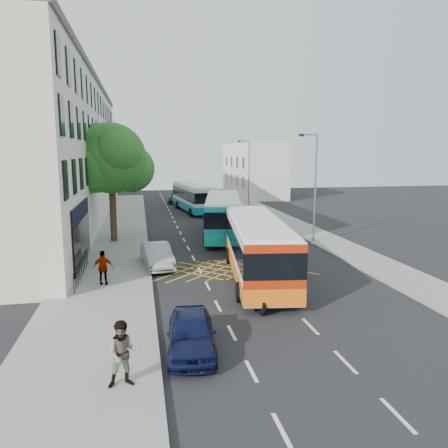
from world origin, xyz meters
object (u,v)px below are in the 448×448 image
lamp_near (314,182)px  distant_car_dark (200,191)px  motorbike (254,288)px  parked_car_blue (191,333)px  pedestrian_near (124,354)px  street_tree (111,159)px  parked_car_silver (157,256)px  distant_car_grey (177,197)px  bus_near (257,247)px  bus_far (194,197)px  bus_mid (223,215)px  lamp_far (248,170)px  red_hatchback (247,219)px  distant_car_silver (214,202)px  pedestrian_far (103,268)px

lamp_near → distant_car_dark: 37.57m
motorbike → parked_car_blue: motorbike is taller
distant_car_dark → pedestrian_near: bearing=76.7°
street_tree → parked_car_blue: (3.61, -19.23, -5.61)m
street_tree → distant_car_dark: 36.50m
parked_car_blue → distant_car_dark: (7.72, 53.48, 0.04)m
parked_car_silver → distant_car_grey: bearing=76.4°
bus_near → motorbike: bearing=-99.1°
bus_far → motorbike: size_ratio=4.99×
motorbike → bus_far: bearing=76.9°
street_tree → bus_far: 18.67m
bus_mid → parked_car_silver: size_ratio=2.74×
lamp_far → distant_car_dark: (-3.38, 17.21, -3.89)m
lamp_near → pedestrian_near: size_ratio=4.06×
lamp_near → pedestrian_near: 22.95m
lamp_near → parked_car_blue: (-11.10, -16.27, -3.93)m
bus_near → red_hatchback: 16.30m
parked_car_blue → street_tree: bearing=105.9°
parked_car_blue → parked_car_silver: bearing=98.7°
motorbike → pedestrian_near: bearing=-144.1°
lamp_near → red_hatchback: size_ratio=1.61×
street_tree → distant_car_silver: size_ratio=2.34×
motorbike → bus_mid: bearing=72.9°
street_tree → distant_car_dark: bearing=71.7°
street_tree → lamp_near: (14.71, -2.97, -1.68)m
bus_mid → bus_near: bearing=-81.5°
parked_car_silver → red_hatchback: size_ratio=0.88×
lamp_near → bus_near: size_ratio=0.68×
lamp_far → distant_car_grey: lamp_far is taller
distant_car_dark → lamp_near: bearing=92.0°
lamp_far → motorbike: bearing=-103.6°
distant_car_grey → pedestrian_near: 46.83m
bus_near → parked_car_blue: bearing=-111.4°
lamp_near → red_hatchback: lamp_near is taller
distant_car_dark → parked_car_silver: bearing=75.5°
bus_near → bus_far: 27.15m
street_tree → distant_car_silver: street_tree is taller
parked_car_blue → parked_car_silver: parked_car_silver is taller
red_hatchback → distant_car_dark: (-0.30, 29.32, 0.01)m
lamp_near → street_tree: bearing=168.6°
parked_car_silver → parked_car_blue: bearing=-93.2°
pedestrian_near → pedestrian_far: pedestrian_near is taller
lamp_near → pedestrian_near: (-13.29, -18.39, -3.48)m
bus_near → bus_mid: bus_mid is taller
distant_car_grey → bus_far: bearing=-79.0°
lamp_near → lamp_far: same height
bus_near → distant_car_grey: size_ratio=2.31×
parked_car_blue → pedestrian_near: size_ratio=2.04×
street_tree → lamp_far: street_tree is taller
bus_far → pedestrian_far: 28.54m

